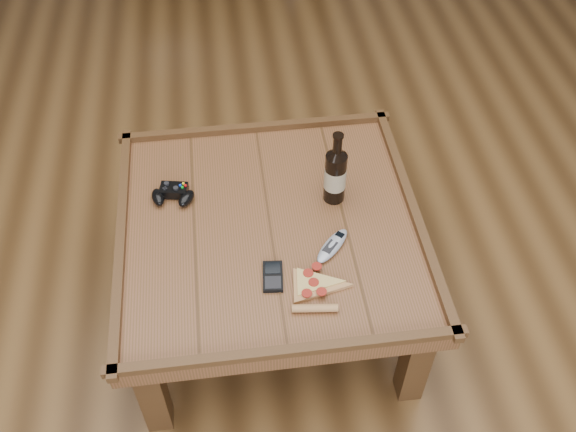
{
  "coord_description": "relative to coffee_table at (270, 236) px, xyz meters",
  "views": [
    {
      "loc": [
        -0.12,
        -1.4,
        2.05
      ],
      "look_at": [
        0.06,
        -0.03,
        0.52
      ],
      "focal_mm": 40.0,
      "sensor_mm": 36.0,
      "label": 1
    }
  ],
  "objects": [
    {
      "name": "smartphone",
      "position": [
        -0.01,
        -0.22,
        0.07
      ],
      "size": [
        0.07,
        0.12,
        0.02
      ],
      "rotation": [
        0.0,
        0.0,
        -0.09
      ],
      "color": "black",
      "rests_on": "coffee_table"
    },
    {
      "name": "ground",
      "position": [
        0.0,
        0.0,
        -0.39
      ],
      "size": [
        6.0,
        6.0,
        0.0
      ],
      "primitive_type": "plane",
      "color": "#472D14",
      "rests_on": "ground"
    },
    {
      "name": "game_controller",
      "position": [
        -0.32,
        0.16,
        0.08
      ],
      "size": [
        0.16,
        0.12,
        0.04
      ],
      "rotation": [
        0.0,
        0.0,
        -0.19
      ],
      "color": "black",
      "rests_on": "coffee_table"
    },
    {
      "name": "coffee_table",
      "position": [
        0.0,
        0.0,
        0.0
      ],
      "size": [
        1.03,
        1.03,
        0.48
      ],
      "color": "#533517",
      "rests_on": "ground"
    },
    {
      "name": "beer_bottle",
      "position": [
        0.23,
        0.1,
        0.17
      ],
      "size": [
        0.07,
        0.07,
        0.28
      ],
      "color": "black",
      "rests_on": "coffee_table"
    },
    {
      "name": "pizza_slice",
      "position": [
        0.1,
        -0.28,
        0.07
      ],
      "size": [
        0.18,
        0.26,
        0.03
      ],
      "rotation": [
        0.0,
        0.0,
        -0.11
      ],
      "color": "#AF7C4C",
      "rests_on": "coffee_table"
    },
    {
      "name": "remote_control",
      "position": [
        0.19,
        -0.12,
        0.07
      ],
      "size": [
        0.15,
        0.16,
        0.02
      ],
      "rotation": [
        0.0,
        0.0,
        -0.72
      ],
      "color": "#9A9FA7",
      "rests_on": "coffee_table"
    }
  ]
}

